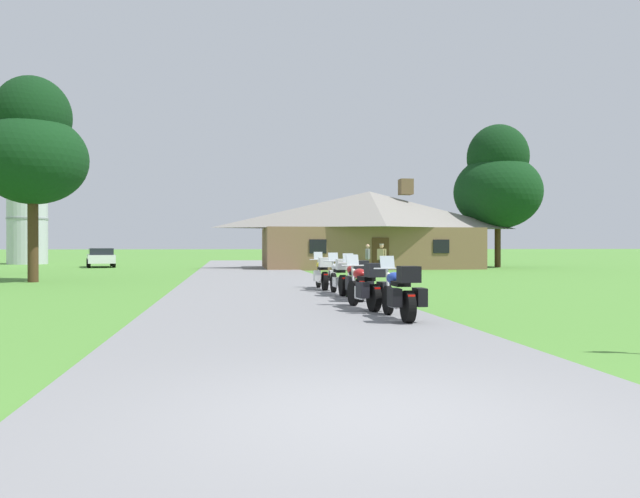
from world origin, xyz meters
name	(u,v)px	position (x,y,z in m)	size (l,w,h in m)	color
ground_plane	(260,283)	(0.00, 20.00, 0.00)	(500.00, 500.00, 0.00)	#4C8433
asphalt_driveway	(262,286)	(0.00, 18.00, 0.03)	(6.40, 80.00, 0.06)	slate
motorcycle_blue_nearest_to_camera	(401,293)	(2.23, 6.67, 0.61)	(0.73, 2.08, 1.30)	black
motorcycle_red_second_in_row	(367,287)	(1.99, 8.74, 0.61)	(0.89, 2.08, 1.30)	black
motorcycle_red_third_in_row	(356,281)	(2.25, 11.21, 0.61)	(0.73, 2.08, 1.30)	black
motorcycle_white_fourth_in_row	(339,277)	(2.13, 13.19, 0.62)	(0.66, 2.08, 1.30)	black
motorcycle_yellow_farthest_in_row	(323,274)	(1.96, 15.39, 0.61)	(0.72, 2.08, 1.30)	black
stone_lodge	(369,229)	(8.44, 35.88, 2.78)	(15.54, 6.66, 6.29)	brown
bystander_gray_shirt_near_lodge	(368,258)	(6.31, 27.22, 0.93)	(0.25, 0.55, 1.67)	#75664C
bystander_tan_shirt_beside_signpost	(382,258)	(6.58, 25.21, 0.95)	(0.41, 0.42, 1.69)	black
tree_right_of_lodge	(498,182)	(18.23, 36.47, 6.29)	(6.38, 6.38, 10.47)	#422D19
tree_left_near	(33,147)	(-9.69, 22.39, 5.88)	(4.62, 4.62, 8.93)	#422D19
metal_silo_distant	(27,214)	(-18.50, 49.75, 4.33)	(3.36, 3.36, 8.64)	#B2B7BC
parked_white_suv_far_left	(101,257)	(-10.67, 41.07, 0.78)	(2.88, 4.91, 1.40)	silver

